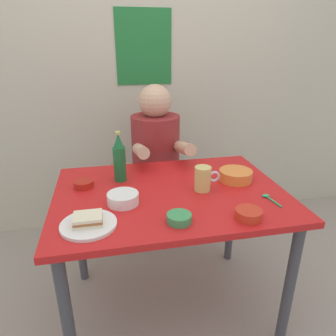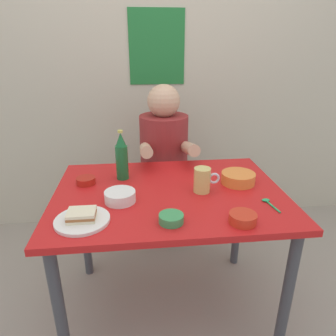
{
  "view_description": "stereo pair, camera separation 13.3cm",
  "coord_description": "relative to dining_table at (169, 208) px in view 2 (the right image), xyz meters",
  "views": [
    {
      "loc": [
        -0.28,
        -1.3,
        1.4
      ],
      "look_at": [
        0.0,
        0.05,
        0.84
      ],
      "focal_mm": 32.62,
      "sensor_mm": 36.0,
      "label": 1
    },
    {
      "loc": [
        -0.15,
        -1.32,
        1.4
      ],
      "look_at": [
        0.0,
        0.05,
        0.84
      ],
      "focal_mm": 32.62,
      "sensor_mm": 36.0,
      "label": 2
    }
  ],
  "objects": [
    {
      "name": "rice_bowl_white",
      "position": [
        -0.23,
        -0.08,
        0.12
      ],
      "size": [
        0.14,
        0.14,
        0.05
      ],
      "color": "silver",
      "rests_on": "dining_table"
    },
    {
      "name": "plate_orange",
      "position": [
        -0.38,
        -0.24,
        0.1
      ],
      "size": [
        0.22,
        0.22,
        0.01
      ],
      "primitive_type": "cylinder",
      "color": "silver",
      "rests_on": "dining_table"
    },
    {
      "name": "dining_table",
      "position": [
        0.0,
        0.0,
        0.0
      ],
      "size": [
        1.1,
        0.8,
        0.74
      ],
      "color": "red",
      "rests_on": "ground"
    },
    {
      "name": "spoon",
      "position": [
        0.43,
        -0.17,
        0.1
      ],
      "size": [
        0.04,
        0.12,
        0.01
      ],
      "color": "#26A559",
      "rests_on": "dining_table"
    },
    {
      "name": "soup_bowl_orange",
      "position": [
        0.36,
        0.05,
        0.12
      ],
      "size": [
        0.17,
        0.17,
        0.05
      ],
      "color": "orange",
      "rests_on": "dining_table"
    },
    {
      "name": "ground_plane",
      "position": [
        0.0,
        0.0,
        -0.65
      ],
      "size": [
        6.0,
        6.0,
        0.0
      ],
      "primitive_type": "plane",
      "color": "gray"
    },
    {
      "name": "beer_mug",
      "position": [
        0.16,
        -0.02,
        0.15
      ],
      "size": [
        0.13,
        0.08,
        0.12
      ],
      "color": "#D1BC66",
      "rests_on": "dining_table"
    },
    {
      "name": "beer_bottle",
      "position": [
        -0.23,
        0.18,
        0.21
      ],
      "size": [
        0.06,
        0.06,
        0.26
      ],
      "color": "#19602D",
      "rests_on": "dining_table"
    },
    {
      "name": "stool",
      "position": [
        0.04,
        0.63,
        -0.3
      ],
      "size": [
        0.34,
        0.34,
        0.45
      ],
      "color": "#4C4C51",
      "rests_on": "ground"
    },
    {
      "name": "dip_bowl_green",
      "position": [
        -0.02,
        -0.28,
        0.11
      ],
      "size": [
        0.1,
        0.1,
        0.03
      ],
      "color": "#388C4C",
      "rests_on": "dining_table"
    },
    {
      "name": "sambal_bowl_red",
      "position": [
        -0.41,
        0.13,
        0.11
      ],
      "size": [
        0.1,
        0.1,
        0.03
      ],
      "color": "#B21E14",
      "rests_on": "dining_table"
    },
    {
      "name": "sandwich",
      "position": [
        -0.38,
        -0.24,
        0.13
      ],
      "size": [
        0.11,
        0.09,
        0.04
      ],
      "color": "beige",
      "rests_on": "plate_orange"
    },
    {
      "name": "wall_back",
      "position": [
        0.0,
        1.05,
        0.65
      ],
      "size": [
        4.4,
        0.09,
        2.6
      ],
      "color": "#BCB299",
      "rests_on": "ground"
    },
    {
      "name": "sauce_bowl_chili",
      "position": [
        0.26,
        -0.31,
        0.12
      ],
      "size": [
        0.11,
        0.11,
        0.04
      ],
      "color": "red",
      "rests_on": "dining_table"
    },
    {
      "name": "person_seated",
      "position": [
        0.04,
        0.62,
        0.12
      ],
      "size": [
        0.33,
        0.56,
        0.72
      ],
      "color": "maroon",
      "rests_on": "stool"
    }
  ]
}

